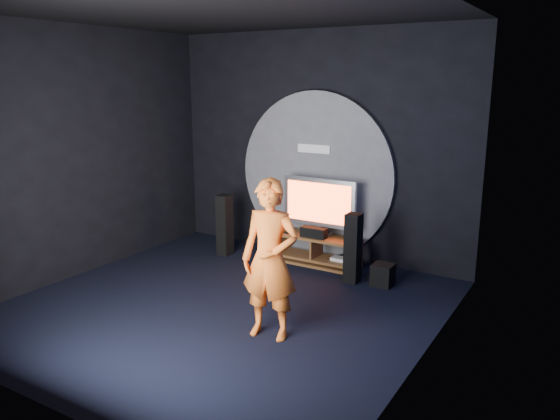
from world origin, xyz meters
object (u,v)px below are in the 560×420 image
(tv, at_px, (319,204))
(tower_speaker_right, at_px, (353,248))
(media_console, at_px, (317,252))
(tower_speaker_left, at_px, (225,225))
(player, at_px, (270,260))
(subwoofer, at_px, (383,275))

(tv, xyz_separation_m, tower_speaker_right, (0.78, -0.48, -0.44))
(media_console, height_order, tv, tv)
(tower_speaker_left, xyz_separation_m, player, (2.16, -2.06, 0.39))
(player, bearing_deg, tv, 96.11)
(media_console, bearing_deg, player, -74.42)
(media_console, xyz_separation_m, tv, (-0.01, 0.07, 0.73))
(tower_speaker_right, distance_m, player, 2.02)
(media_console, distance_m, tower_speaker_left, 1.55)
(media_console, relative_size, tower_speaker_left, 1.38)
(tv, bearing_deg, tower_speaker_right, -31.77)
(tower_speaker_right, bearing_deg, media_console, 151.71)
(tv, bearing_deg, tower_speaker_left, -164.73)
(subwoofer, bearing_deg, media_console, 164.64)
(tower_speaker_left, bearing_deg, tower_speaker_right, -2.00)
(tv, relative_size, tower_speaker_right, 1.21)
(subwoofer, distance_m, player, 2.26)
(media_console, bearing_deg, tv, 96.19)
(tower_speaker_right, distance_m, subwoofer, 0.54)
(tv, xyz_separation_m, player, (0.68, -2.47, -0.05))
(tower_speaker_right, bearing_deg, tower_speaker_left, 178.00)
(subwoofer, relative_size, player, 0.17)
(media_console, bearing_deg, tower_speaker_left, -167.24)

